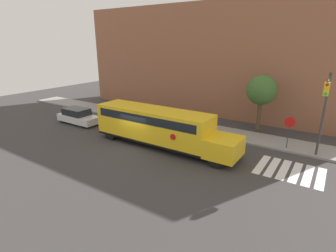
{
  "coord_description": "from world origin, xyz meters",
  "views": [
    {
      "loc": [
        12.76,
        -14.88,
        7.89
      ],
      "look_at": [
        2.08,
        1.38,
        1.61
      ],
      "focal_mm": 28.0,
      "sensor_mm": 36.0,
      "label": 1
    }
  ],
  "objects": [
    {
      "name": "sidewalk_strip",
      "position": [
        0.0,
        6.5,
        0.07
      ],
      "size": [
        44.0,
        3.0,
        0.15
      ],
      "color": "gray",
      "rests_on": "ground"
    },
    {
      "name": "ground_plane",
      "position": [
        0.0,
        0.0,
        0.0
      ],
      "size": [
        60.0,
        60.0,
        0.0
      ],
      "primitive_type": "plane",
      "color": "#3A3838"
    },
    {
      "name": "traffic_light",
      "position": [
        12.16,
        4.57,
        3.9
      ],
      "size": [
        0.28,
        2.92,
        5.98
      ],
      "color": "#38383A",
      "rests_on": "ground"
    },
    {
      "name": "stop_sign",
      "position": [
        10.14,
        5.61,
        1.74
      ],
      "size": [
        0.77,
        0.1,
        2.59
      ],
      "color": "#38383A",
      "rests_on": "ground"
    },
    {
      "name": "crosswalk_stripes",
      "position": [
        11.01,
        2.0,
        0.0
      ],
      "size": [
        4.0,
        3.2,
        0.01
      ],
      "color": "white",
      "rests_on": "ground"
    },
    {
      "name": "school_bus",
      "position": [
        1.49,
        0.88,
        1.69
      ],
      "size": [
        11.87,
        2.57,
        2.93
      ],
      "color": "yellow",
      "rests_on": "ground"
    },
    {
      "name": "tree_near_sidewalk",
      "position": [
        7.14,
        8.56,
        3.83
      ],
      "size": [
        2.62,
        2.62,
        5.19
      ],
      "color": "brown",
      "rests_on": "ground"
    },
    {
      "name": "parked_car",
      "position": [
        -8.71,
        1.33,
        0.76
      ],
      "size": [
        4.58,
        1.82,
        1.54
      ],
      "color": "silver",
      "rests_on": "ground"
    },
    {
      "name": "building_backdrop",
      "position": [
        0.0,
        13.0,
        5.92
      ],
      "size": [
        32.0,
        4.0,
        11.85
      ],
      "color": "#935B42",
      "rests_on": "ground"
    }
  ]
}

